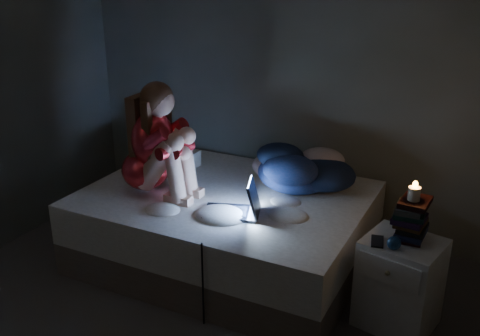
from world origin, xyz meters
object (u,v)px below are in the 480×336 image
Objects in this scene: woman at (144,137)px; candle at (414,195)px; nightstand at (400,283)px; phone at (380,244)px; laptop at (230,197)px; bed at (226,227)px.

woman reaches higher than candle.
nightstand is 4.13× the size of phone.
nightstand is 7.23× the size of candle.
woman is 5.89× the size of phone.
woman is at bearing 152.19° from phone.
phone is (1.00, -0.04, -0.09)m from laptop.
candle is 0.34m from phone.
laptop is at bearing -6.01° from woman.
nightstand is 0.34m from phone.
candle reaches higher than phone.
woman is 1.95m from nightstand.
bed is 1.46m from candle.
laptop is (0.72, -0.07, -0.29)m from woman.
candle is at bearing -7.92° from bed.
nightstand is (1.31, -0.22, 0.02)m from bed.
nightstand is at bearing -9.40° from bed.
phone is at bearing -21.72° from laptop.
bed is 14.12× the size of phone.
phone is (1.19, -0.33, 0.31)m from bed.
phone reaches higher than nightstand.
laptop is 2.58× the size of phone.
phone is at bearing -132.04° from candle.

